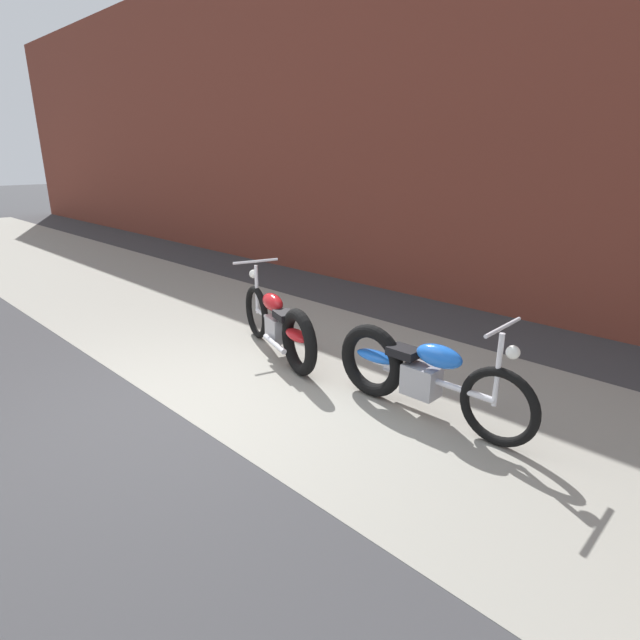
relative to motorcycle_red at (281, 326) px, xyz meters
The scene contains 5 objects.
ground_plane 1.65m from the motorcycle_red, 76.66° to the right, with size 80.00×80.00×0.00m, color #38383A.
sidewalk_slab 0.57m from the motorcycle_red, 26.99° to the left, with size 36.00×3.50×0.01m, color gray.
brick_building_wall 4.48m from the motorcycle_red, 84.19° to the left, with size 36.00×0.50×5.97m, color brown.
motorcycle_red is the anchor object (origin of this frame).
motorcycle_blue 1.84m from the motorcycle_red, ahead, with size 2.01×0.58×1.03m.
Camera 1 is at (3.83, -2.04, 2.28)m, focal length 28.51 mm.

